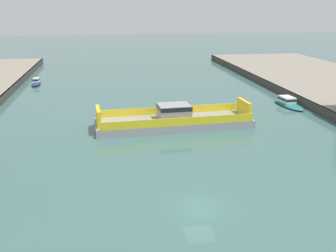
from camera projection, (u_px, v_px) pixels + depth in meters
name	position (u px, v px, depth m)	size (l,w,h in m)	color
ground_plane	(200.00, 208.00, 33.21)	(400.00, 400.00, 0.00)	#3D6660
chain_ferry	(174.00, 120.00, 54.83)	(22.14, 7.42, 3.30)	#939399
moored_boat_near_left	(288.00, 102.00, 66.66)	(3.39, 8.54, 1.47)	#237075
moored_boat_mid_left	(36.00, 83.00, 83.34)	(1.97, 4.94, 1.54)	navy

